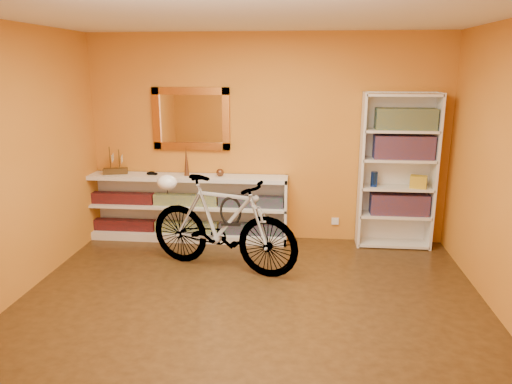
# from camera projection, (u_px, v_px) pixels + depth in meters

# --- Properties ---
(floor) EXTENTS (4.50, 4.00, 0.01)m
(floor) POSITION_uv_depth(u_px,v_px,m) (248.00, 310.00, 4.47)
(floor) COLOR #331F0E
(floor) RESTS_ON ground
(ceiling) EXTENTS (4.50, 4.00, 0.01)m
(ceiling) POSITION_uv_depth(u_px,v_px,m) (247.00, 12.00, 3.81)
(ceiling) COLOR silver
(ceiling) RESTS_ON ground
(back_wall) EXTENTS (4.50, 0.01, 2.60)m
(back_wall) POSITION_uv_depth(u_px,v_px,m) (266.00, 139.00, 6.07)
(back_wall) COLOR #C26E1D
(back_wall) RESTS_ON ground
(left_wall) EXTENTS (0.01, 4.00, 2.60)m
(left_wall) POSITION_uv_depth(u_px,v_px,m) (1.00, 168.00, 4.36)
(left_wall) COLOR #C26E1D
(left_wall) RESTS_ON ground
(gilt_mirror) EXTENTS (0.98, 0.06, 0.78)m
(gilt_mirror) POSITION_uv_depth(u_px,v_px,m) (191.00, 119.00, 6.06)
(gilt_mirror) COLOR #9A561C
(gilt_mirror) RESTS_ON back_wall
(wall_socket) EXTENTS (0.09, 0.02, 0.09)m
(wall_socket) POSITION_uv_depth(u_px,v_px,m) (335.00, 221.00, 6.23)
(wall_socket) COLOR silver
(wall_socket) RESTS_ON back_wall
(console_unit) EXTENTS (2.60, 0.35, 0.85)m
(console_unit) POSITION_uv_depth(u_px,v_px,m) (186.00, 208.00, 6.21)
(console_unit) COLOR silver
(console_unit) RESTS_ON floor
(cd_row_lower) EXTENTS (2.50, 0.13, 0.14)m
(cd_row_lower) POSITION_uv_depth(u_px,v_px,m) (187.00, 227.00, 6.25)
(cd_row_lower) COLOR black
(cd_row_lower) RESTS_ON console_unit
(cd_row_upper) EXTENTS (2.50, 0.13, 0.14)m
(cd_row_upper) POSITION_uv_depth(u_px,v_px,m) (186.00, 200.00, 6.16)
(cd_row_upper) COLOR navy
(cd_row_upper) RESTS_ON console_unit
(model_ship) EXTENTS (0.32, 0.19, 0.36)m
(model_ship) POSITION_uv_depth(u_px,v_px,m) (115.00, 160.00, 6.14)
(model_ship) COLOR #392610
(model_ship) RESTS_ON console_unit
(toy_car) EXTENTS (0.00, 0.00, 0.00)m
(toy_car) POSITION_uv_depth(u_px,v_px,m) (152.00, 175.00, 6.14)
(toy_car) COLOR black
(toy_car) RESTS_ON console_unit
(bronze_ornament) EXTENTS (0.06, 0.06, 0.38)m
(bronze_ornament) POSITION_uv_depth(u_px,v_px,m) (186.00, 161.00, 6.05)
(bronze_ornament) COLOR #57331E
(bronze_ornament) RESTS_ON console_unit
(decorative_orb) EXTENTS (0.10, 0.10, 0.10)m
(decorative_orb) POSITION_uv_depth(u_px,v_px,m) (220.00, 173.00, 6.04)
(decorative_orb) COLOR #57331E
(decorative_orb) RESTS_ON console_unit
(bookcase) EXTENTS (0.90, 0.30, 1.90)m
(bookcase) POSITION_uv_depth(u_px,v_px,m) (397.00, 172.00, 5.84)
(bookcase) COLOR silver
(bookcase) RESTS_ON floor
(book_row_a) EXTENTS (0.70, 0.22, 0.26)m
(book_row_a) POSITION_uv_depth(u_px,v_px,m) (399.00, 204.00, 5.94)
(book_row_a) COLOR maroon
(book_row_a) RESTS_ON bookcase
(book_row_b) EXTENTS (0.70, 0.22, 0.28)m
(book_row_b) POSITION_uv_depth(u_px,v_px,m) (403.00, 147.00, 5.76)
(book_row_b) COLOR maroon
(book_row_b) RESTS_ON bookcase
(book_row_c) EXTENTS (0.70, 0.22, 0.25)m
(book_row_c) POSITION_uv_depth(u_px,v_px,m) (406.00, 119.00, 5.68)
(book_row_c) COLOR navy
(book_row_c) RESTS_ON bookcase
(travel_mug) EXTENTS (0.08, 0.08, 0.18)m
(travel_mug) POSITION_uv_depth(u_px,v_px,m) (374.00, 179.00, 5.87)
(travel_mug) COLOR navy
(travel_mug) RESTS_ON bookcase
(red_tin) EXTENTS (0.15, 0.15, 0.19)m
(red_tin) POSITION_uv_depth(u_px,v_px,m) (383.00, 121.00, 5.74)
(red_tin) COLOR maroon
(red_tin) RESTS_ON bookcase
(yellow_bag) EXTENTS (0.22, 0.18, 0.15)m
(yellow_bag) POSITION_uv_depth(u_px,v_px,m) (418.00, 182.00, 5.81)
(yellow_bag) COLOR gold
(yellow_bag) RESTS_ON bookcase
(bicycle) EXTENTS (0.97, 1.85, 1.05)m
(bicycle) POSITION_uv_depth(u_px,v_px,m) (222.00, 224.00, 5.24)
(bicycle) COLOR silver
(bicycle) RESTS_ON floor
(helmet) EXTENTS (0.23, 0.22, 0.17)m
(helmet) POSITION_uv_depth(u_px,v_px,m) (167.00, 182.00, 5.40)
(helmet) COLOR white
(helmet) RESTS_ON bicycle
(u_lock) EXTENTS (0.24, 0.03, 0.24)m
(u_lock) POSITION_uv_depth(u_px,v_px,m) (231.00, 211.00, 5.16)
(u_lock) COLOR black
(u_lock) RESTS_ON bicycle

